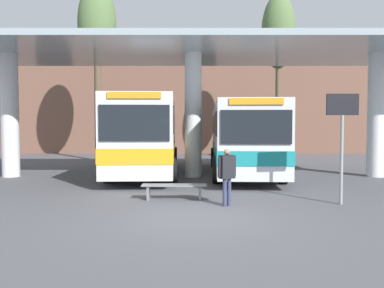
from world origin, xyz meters
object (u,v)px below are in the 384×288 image
transit_bus_center_bay (241,136)px  parked_car_street (252,143)px  info_sign_platform (340,126)px  transit_bus_left_bay (146,133)px  waiting_bench_near_pillar (173,188)px  pedestrian_waiting (226,171)px  poplar_tree_behind_right (96,27)px  poplar_tree_behind_left (277,34)px

transit_bus_center_bay → parked_car_street: 11.23m
transit_bus_center_bay → info_sign_platform: size_ratio=3.29×
transit_bus_left_bay → waiting_bench_near_pillar: size_ratio=5.67×
parked_car_street → pedestrian_waiting: bearing=-100.4°
parked_car_street → transit_bus_center_bay: bearing=-100.9°
poplar_tree_behind_right → parked_car_street: 13.85m
transit_bus_left_bay → waiting_bench_near_pillar: bearing=101.1°
pedestrian_waiting → parked_car_street: 18.59m
info_sign_platform → parked_car_street: size_ratio=0.74×
pedestrian_waiting → poplar_tree_behind_right: bearing=88.9°
poplar_tree_behind_left → poplar_tree_behind_right: size_ratio=0.94×
poplar_tree_behind_left → parked_car_street: 8.25m
transit_bus_center_bay → poplar_tree_behind_right: poplar_tree_behind_right is taller
transit_bus_left_bay → waiting_bench_near_pillar: 7.20m
info_sign_platform → poplar_tree_behind_right: (-10.39, 14.04, 6.44)m
waiting_bench_near_pillar → info_sign_platform: bearing=-8.4°
info_sign_platform → pedestrian_waiting: size_ratio=1.96×
transit_bus_left_bay → transit_bus_center_bay: 4.55m
pedestrian_waiting → parked_car_street: (3.72, 18.21, 0.06)m
poplar_tree_behind_left → parked_car_street: size_ratio=2.58×
transit_bus_left_bay → waiting_bench_near_pillar: transit_bus_left_bay is taller
transit_bus_left_bay → parked_car_street: bearing=-125.6°
waiting_bench_near_pillar → poplar_tree_behind_left: 16.93m
transit_bus_left_bay → poplar_tree_behind_right: size_ratio=0.95×
info_sign_platform → waiting_bench_near_pillar: bearing=171.6°
info_sign_platform → poplar_tree_behind_right: 18.61m
transit_bus_center_bay → pedestrian_waiting: bearing=81.6°
pedestrian_waiting → transit_bus_center_bay: bearing=51.5°
transit_bus_center_bay → parked_car_street: (2.34, 10.96, -0.76)m
transit_bus_center_bay → poplar_tree_behind_left: (3.32, 7.25, 6.54)m
waiting_bench_near_pillar → poplar_tree_behind_left: size_ratio=0.18×
transit_bus_left_bay → poplar_tree_behind_right: 10.19m
pedestrian_waiting → parked_car_street: size_ratio=0.38×
transit_bus_left_bay → parked_car_street: transit_bus_left_bay is taller
transit_bus_left_bay → poplar_tree_behind_left: bearing=-141.6°
waiting_bench_near_pillar → parked_car_street: bearing=73.2°
transit_bus_left_bay → parked_car_street: (6.85, 10.45, -0.87)m
transit_bus_center_bay → waiting_bench_near_pillar: size_ratio=5.27×
waiting_bench_near_pillar → info_sign_platform: (4.76, -0.70, 1.87)m
transit_bus_left_bay → info_sign_platform: (6.38, -7.55, 0.32)m
waiting_bench_near_pillar → poplar_tree_behind_left: (6.21, 13.58, 7.98)m
transit_bus_center_bay → waiting_bench_near_pillar: (-2.89, -6.33, -1.44)m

